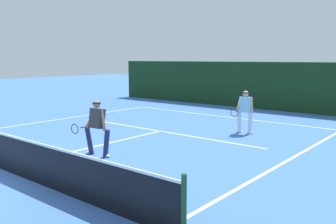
# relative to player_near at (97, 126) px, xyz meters

# --- Properties ---
(ground_plane) EXTENTS (80.00, 80.00, 0.00)m
(ground_plane) POSITION_rel_player_near_xyz_m (-0.93, -2.42, -0.89)
(ground_plane) COLOR #3F6EC1
(court_line_baseline_far) EXTENTS (10.86, 0.10, 0.01)m
(court_line_baseline_far) POSITION_rel_player_near_xyz_m (-0.93, 8.55, -0.89)
(court_line_baseline_far) COLOR white
(court_line_baseline_far) RESTS_ON ground_plane
(court_line_service) EXTENTS (8.85, 0.10, 0.01)m
(court_line_service) POSITION_rel_player_near_xyz_m (-0.93, 3.88, -0.89)
(court_line_service) COLOR white
(court_line_service) RESTS_ON ground_plane
(court_line_centre) EXTENTS (0.10, 6.40, 0.01)m
(court_line_centre) POSITION_rel_player_near_xyz_m (-0.93, 0.78, -0.89)
(court_line_centre) COLOR white
(court_line_centre) RESTS_ON ground_plane
(player_near) EXTENTS (0.98, 0.87, 1.63)m
(player_near) POSITION_rel_player_near_xyz_m (0.00, 0.00, 0.00)
(player_near) COLOR #1E234C
(player_near) RESTS_ON ground_plane
(player_far) EXTENTS (0.69, 0.92, 1.62)m
(player_far) POSITION_rel_player_near_xyz_m (1.80, 5.60, -0.00)
(player_far) COLOR silver
(player_far) RESTS_ON ground_plane
(tennis_ball) EXTENTS (0.07, 0.07, 0.07)m
(tennis_ball) POSITION_rel_player_near_xyz_m (-4.34, 4.92, -0.86)
(tennis_ball) COLOR #D1E033
(tennis_ball) RESTS_ON ground_plane
(back_fence_windscreen) EXTENTS (20.26, 0.12, 2.62)m
(back_fence_windscreen) POSITION_rel_player_near_xyz_m (-0.93, 12.20, 0.41)
(back_fence_windscreen) COLOR #153317
(back_fence_windscreen) RESTS_ON ground_plane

